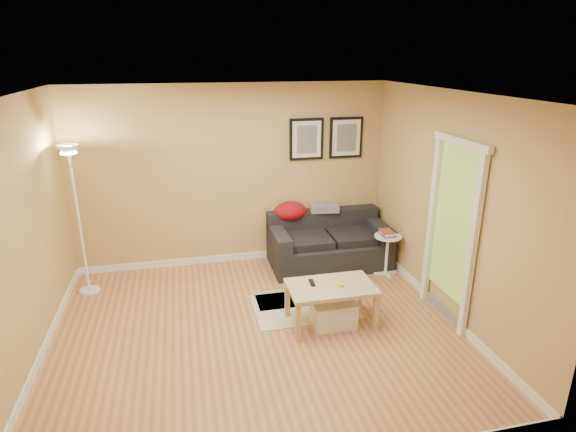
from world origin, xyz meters
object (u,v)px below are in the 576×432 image
Objects in this scene: book_stack at (387,233)px; side_table at (387,255)px; coffee_table at (331,304)px; floor_lamp at (80,226)px; storage_bin at (333,313)px; sofa at (329,241)px.

side_table is at bearing -57.32° from book_stack.
book_stack reaches higher than coffee_table.
book_stack is 0.12× the size of floor_lamp.
coffee_table is at bearing -137.56° from side_table.
book_stack reaches higher than side_table.
floor_lamp is (-2.87, 1.48, 0.77)m from storage_bin.
side_table is (0.70, -0.48, -0.08)m from sofa.
storage_bin is (-0.45, -1.59, -0.22)m from sofa.
sofa is 1.74× the size of coffee_table.
book_stack is at bearing 44.85° from storage_bin.
storage_bin is 1.60m from side_table.
coffee_table is at bearing 115.74° from storage_bin.
sofa is 0.87× the size of floor_lamp.
sofa reaches higher than book_stack.
sofa is 0.85m from side_table.
coffee_table is 3.27m from floor_lamp.
book_stack is (-0.01, 0.02, 0.33)m from side_table.
storage_bin is 0.86× the size of side_table.
sofa is 1.67m from storage_bin.
coffee_table is 0.10m from storage_bin.
sofa is 3.37m from floor_lamp.
sofa is 1.62m from coffee_table.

